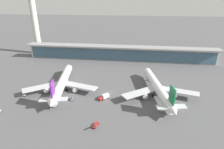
# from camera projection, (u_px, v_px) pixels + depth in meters

# --- Properties ---
(ground_plane) EXTENTS (1200.00, 1200.00, 0.00)m
(ground_plane) POSITION_uv_depth(u_px,v_px,m) (109.00, 93.00, 125.45)
(ground_plane) COLOR #515154
(airliner_left_stand) EXTENTS (49.59, 65.30, 17.48)m
(airliner_left_stand) POSITION_uv_depth(u_px,v_px,m) (62.00, 83.00, 127.35)
(airliner_left_stand) COLOR white
(airliner_left_stand) RESTS_ON ground
(airliner_centre_stand) EXTENTS (49.52, 65.24, 17.48)m
(airliner_centre_stand) POSITION_uv_depth(u_px,v_px,m) (158.00, 88.00, 120.22)
(airliner_centre_stand) COLOR white
(airliner_centre_stand) RESTS_ON ground
(service_truck_near_nose_grey) EXTENTS (2.67, 3.30, 2.05)m
(service_truck_near_nose_grey) POSITION_uv_depth(u_px,v_px,m) (72.00, 99.00, 115.91)
(service_truck_near_nose_grey) COLOR gray
(service_truck_near_nose_grey) RESTS_ON ground
(service_truck_mid_apron_white) EXTENTS (1.74, 2.88, 2.05)m
(service_truck_mid_apron_white) POSITION_uv_depth(u_px,v_px,m) (25.00, 95.00, 121.02)
(service_truck_mid_apron_white) COLOR silver
(service_truck_mid_apron_white) RESTS_ON ground
(service_truck_by_tail_red) EXTENTS (2.80, 6.94, 2.70)m
(service_truck_by_tail_red) POSITION_uv_depth(u_px,v_px,m) (95.00, 125.00, 92.04)
(service_truck_by_tail_red) COLOR #B21E1E
(service_truck_by_tail_red) RESTS_ON ground
(service_truck_on_taxiway_red) EXTENTS (6.81, 6.77, 3.10)m
(service_truck_on_taxiway_red) POSITION_uv_depth(u_px,v_px,m) (104.00, 97.00, 117.13)
(service_truck_on_taxiway_red) COLOR #B21E1E
(service_truck_on_taxiway_red) RESTS_ON ground
(terminal_building) EXTENTS (195.03, 12.80, 15.20)m
(terminal_building) POSITION_uv_depth(u_px,v_px,m) (120.00, 53.00, 188.47)
(terminal_building) COLOR beige
(terminal_building) RESTS_ON ground
(control_tower) EXTENTS (12.00, 12.00, 72.92)m
(control_tower) POSITION_uv_depth(u_px,v_px,m) (34.00, 18.00, 199.37)
(control_tower) COLOR beige
(control_tower) RESTS_ON ground
(safety_cone_alpha) EXTENTS (0.62, 0.62, 0.70)m
(safety_cone_alpha) POSITION_uv_depth(u_px,v_px,m) (41.00, 104.00, 111.74)
(safety_cone_alpha) COLOR orange
(safety_cone_alpha) RESTS_ON ground
(safety_cone_bravo) EXTENTS (0.62, 0.62, 0.70)m
(safety_cone_bravo) POSITION_uv_depth(u_px,v_px,m) (38.00, 104.00, 111.80)
(safety_cone_bravo) COLOR orange
(safety_cone_bravo) RESTS_ON ground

